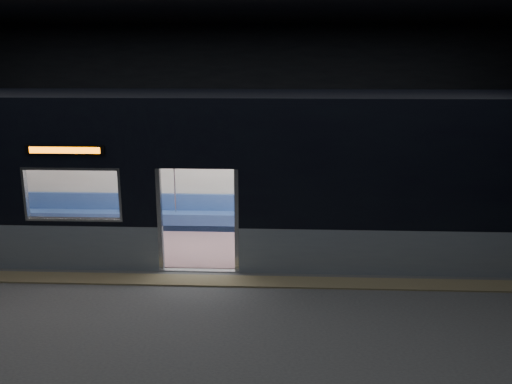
{
  "coord_description": "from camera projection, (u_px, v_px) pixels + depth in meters",
  "views": [
    {
      "loc": [
        1.57,
        -8.79,
        4.06
      ],
      "look_at": [
        1.05,
        2.3,
        1.3
      ],
      "focal_mm": 38.0,
      "sensor_mm": 36.0,
      "label": 1
    }
  ],
  "objects": [
    {
      "name": "tactile_strip",
      "position": [
        196.0,
        280.0,
        10.11
      ],
      "size": [
        22.8,
        0.5,
        0.03
      ],
      "primitive_type": "cube",
      "color": "#8C7F59",
      "rests_on": "station_floor"
    },
    {
      "name": "station_envelope",
      "position": [
        184.0,
        83.0,
        8.69
      ],
      "size": [
        24.0,
        14.0,
        5.0
      ],
      "color": "black",
      "rests_on": "station_floor"
    },
    {
      "name": "metro_car",
      "position": [
        208.0,
        164.0,
        11.6
      ],
      "size": [
        18.0,
        3.04,
        3.35
      ],
      "color": "gray",
      "rests_on": "station_floor"
    },
    {
      "name": "handbag",
      "position": [
        398.0,
        208.0,
        12.41
      ],
      "size": [
        0.37,
        0.34,
        0.15
      ],
      "primitive_type": "cube",
      "rotation": [
        0.0,
        0.0,
        0.4
      ],
      "color": "black",
      "rests_on": "passenger"
    },
    {
      "name": "station_floor",
      "position": [
        191.0,
        294.0,
        9.58
      ],
      "size": [
        24.0,
        14.0,
        0.01
      ],
      "primitive_type": "cube",
      "color": "#47494C",
      "rests_on": "ground"
    },
    {
      "name": "transit_map",
      "position": [
        263.0,
        169.0,
        12.9
      ],
      "size": [
        1.01,
        0.03,
        0.66
      ],
      "primitive_type": "cube",
      "color": "white",
      "rests_on": "metro_car"
    },
    {
      "name": "passenger",
      "position": [
        396.0,
        200.0,
        12.62
      ],
      "size": [
        0.46,
        0.78,
        1.48
      ],
      "rotation": [
        0.0,
        0.0,
        -0.11
      ],
      "color": "black",
      "rests_on": "metro_car"
    }
  ]
}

